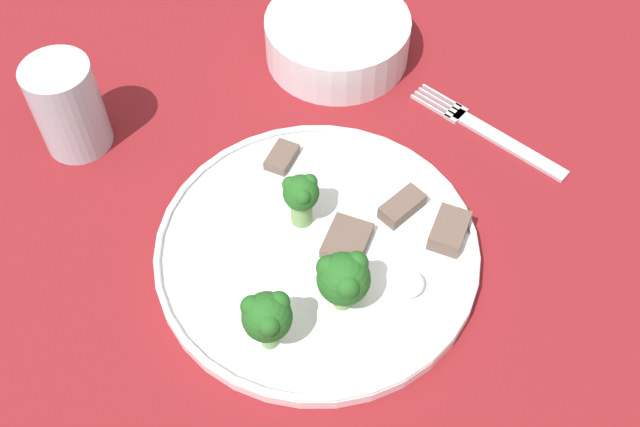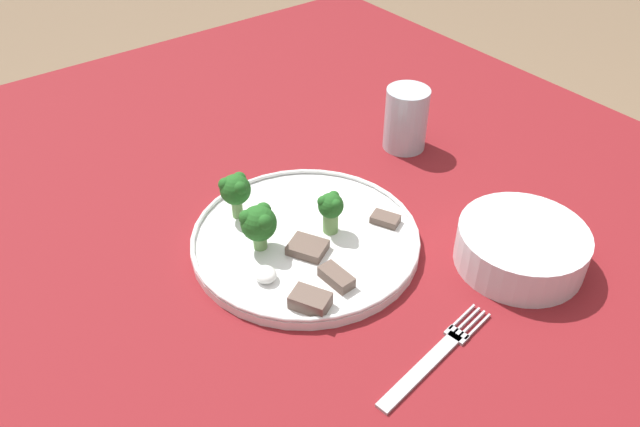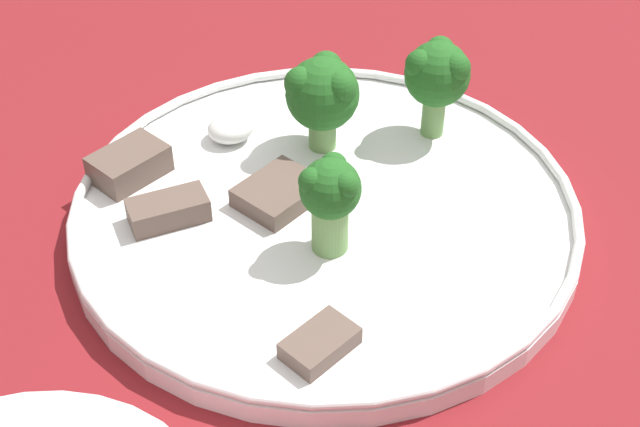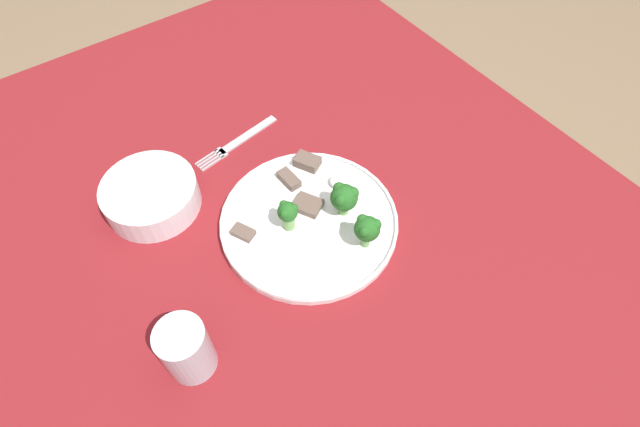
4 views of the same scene
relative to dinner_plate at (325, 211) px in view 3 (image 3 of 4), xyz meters
name	(u,v)px [view 3 (image 3 of 4)]	position (x,y,z in m)	size (l,w,h in m)	color
table	(375,380)	(-0.01, 0.06, -0.09)	(1.35, 1.13, 0.72)	maroon
dinner_plate	(325,211)	(0.00, 0.00, 0.00)	(0.29, 0.29, 0.02)	white
broccoli_floret_near_rim_left	(437,74)	(-0.09, -0.05, 0.05)	(0.04, 0.04, 0.06)	#709E56
broccoli_floret_center_left	(322,93)	(-0.02, -0.06, 0.04)	(0.05, 0.04, 0.06)	#709E56
broccoli_floret_back_left	(330,195)	(0.01, 0.03, 0.04)	(0.03, 0.03, 0.06)	#709E56
meat_slice_front_slice	(168,210)	(0.09, -0.02, 0.01)	(0.04, 0.02, 0.01)	brown
meat_slice_middle_slice	(320,343)	(0.04, 0.10, 0.01)	(0.04, 0.04, 0.01)	brown
meat_slice_rear_slice	(279,193)	(0.02, -0.01, 0.01)	(0.06, 0.05, 0.01)	brown
meat_slice_edge_slice	(129,164)	(0.10, -0.07, 0.01)	(0.05, 0.05, 0.02)	brown
sauce_dollop	(230,129)	(0.03, -0.08, 0.01)	(0.03, 0.03, 0.02)	white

